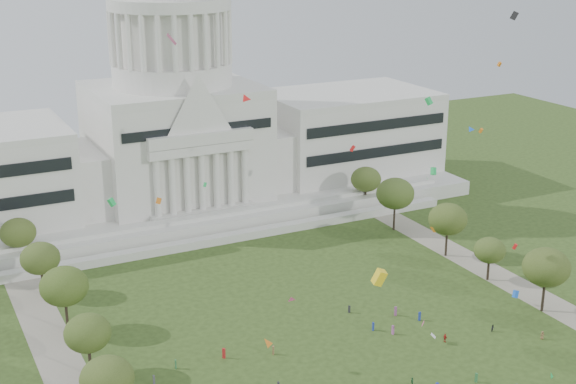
# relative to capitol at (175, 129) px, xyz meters

# --- Properties ---
(capitol) EXTENTS (160.00, 64.50, 91.30)m
(capitol) POSITION_rel_capitol_xyz_m (0.00, 0.00, 0.00)
(capitol) COLOR silver
(capitol) RESTS_ON ground
(path_right) EXTENTS (8.00, 160.00, 0.04)m
(path_right) POSITION_rel_capitol_xyz_m (48.00, -83.59, -22.28)
(path_right) COLOR gray
(path_right) RESTS_ON ground
(row_tree_l_2) EXTENTS (8.42, 8.42, 11.97)m
(row_tree_l_2) POSITION_rel_capitol_xyz_m (-45.04, -96.29, -13.79)
(row_tree_l_2) COLOR black
(row_tree_l_2) RESTS_ON ground
(row_tree_r_2) EXTENTS (9.55, 9.55, 13.58)m
(row_tree_r_2) POSITION_rel_capitol_xyz_m (44.17, -96.15, -12.64)
(row_tree_r_2) COLOR black
(row_tree_r_2) RESTS_ON ground
(row_tree_l_3) EXTENTS (8.12, 8.12, 11.55)m
(row_tree_l_3) POSITION_rel_capitol_xyz_m (-44.09, -79.67, -14.09)
(row_tree_l_3) COLOR black
(row_tree_l_3) RESTS_ON ground
(row_tree_r_3) EXTENTS (7.01, 7.01, 9.98)m
(row_tree_r_3) POSITION_rel_capitol_xyz_m (44.40, -79.10, -15.21)
(row_tree_r_3) COLOR black
(row_tree_r_3) RESTS_ON ground
(row_tree_l_4) EXTENTS (9.29, 9.29, 13.21)m
(row_tree_l_4) POSITION_rel_capitol_xyz_m (-44.08, -61.17, -12.90)
(row_tree_l_4) COLOR black
(row_tree_l_4) RESTS_ON ground
(row_tree_r_4) EXTENTS (9.19, 9.19, 13.06)m
(row_tree_r_4) POSITION_rel_capitol_xyz_m (44.76, -63.55, -13.01)
(row_tree_r_4) COLOR black
(row_tree_r_4) RESTS_ON ground
(row_tree_l_5) EXTENTS (8.33, 8.33, 11.85)m
(row_tree_l_5) POSITION_rel_capitol_xyz_m (-45.22, -42.58, -13.88)
(row_tree_l_5) COLOR black
(row_tree_l_5) RESTS_ON ground
(row_tree_r_5) EXTENTS (9.82, 9.82, 13.96)m
(row_tree_r_5) POSITION_rel_capitol_xyz_m (43.49, -43.40, -12.37)
(row_tree_r_5) COLOR black
(row_tree_r_5) RESTS_ON ground
(row_tree_l_6) EXTENTS (8.19, 8.19, 11.64)m
(row_tree_l_6) POSITION_rel_capitol_xyz_m (-46.87, -24.45, -14.02)
(row_tree_l_6) COLOR black
(row_tree_l_6) RESTS_ON ground
(row_tree_r_6) EXTENTS (8.42, 8.42, 11.97)m
(row_tree_r_6) POSITION_rel_capitol_xyz_m (45.96, -25.46, -13.79)
(row_tree_r_6) COLOR black
(row_tree_r_6) RESTS_ON ground
(person_0) EXTENTS (0.93, 0.81, 1.60)m
(person_0) POSITION_rel_capitol_xyz_m (35.62, -105.21, -21.49)
(person_0) COLOR olive
(person_0) RESTS_ON ground
(person_2) EXTENTS (0.82, 0.62, 1.51)m
(person_2) POSITION_rel_capitol_xyz_m (29.22, -98.68, -21.54)
(person_2) COLOR #26262B
(person_2) RESTS_ON ground
(person_4) EXTENTS (0.91, 1.16, 1.75)m
(person_4) POSITION_rel_capitol_xyz_m (3.79, -107.89, -21.42)
(person_4) COLOR #33723F
(person_4) RESTS_ON ground
(person_10) EXTENTS (0.77, 1.13, 1.75)m
(person_10) POSITION_rel_capitol_xyz_m (18.37, -97.87, -21.42)
(person_10) COLOR #B21E1E
(person_10) RESTS_ON ground
(distant_crowd) EXTENTS (57.60, 41.60, 1.95)m
(distant_crowd) POSITION_rel_capitol_xyz_m (-13.94, -98.24, -21.40)
(distant_crowd) COLOR #B21E1E
(distant_crowd) RESTS_ON ground
(kite_swarm) EXTENTS (85.34, 104.90, 62.45)m
(kite_swarm) POSITION_rel_capitol_xyz_m (1.74, -108.00, 9.91)
(kite_swarm) COLOR orange
(kite_swarm) RESTS_ON ground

